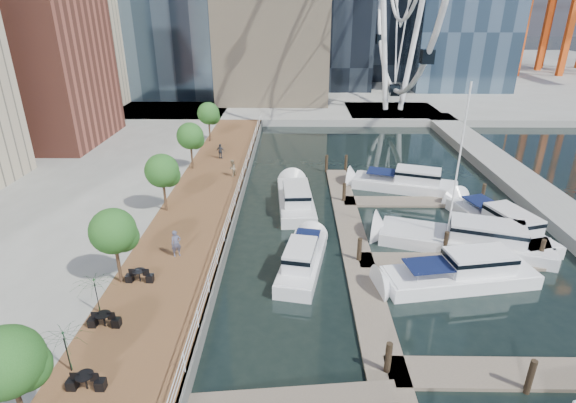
% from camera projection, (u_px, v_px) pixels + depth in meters
% --- Properties ---
extents(ground, '(520.00, 520.00, 0.00)m').
position_uv_depth(ground, '(320.00, 344.00, 22.78)').
color(ground, black).
rests_on(ground, ground).
extents(boardwalk, '(6.00, 60.00, 1.00)m').
position_uv_depth(boardwalk, '(200.00, 211.00, 36.45)').
color(boardwalk, brown).
rests_on(boardwalk, ground).
extents(seawall, '(0.25, 60.00, 1.00)m').
position_uv_depth(seawall, '(237.00, 211.00, 36.41)').
color(seawall, '#595954').
rests_on(seawall, ground).
extents(land_far, '(200.00, 114.00, 1.00)m').
position_uv_depth(land_far, '(300.00, 71.00, 116.13)').
color(land_far, gray).
rests_on(land_far, ground).
extents(breakwater, '(4.00, 60.00, 1.00)m').
position_uv_depth(breakwater, '(529.00, 190.00, 40.67)').
color(breakwater, gray).
rests_on(breakwater, ground).
extents(pier, '(14.00, 12.00, 1.00)m').
position_uv_depth(pier, '(392.00, 113.00, 70.09)').
color(pier, gray).
rests_on(pier, ground).
extents(railing, '(0.10, 60.00, 1.05)m').
position_uv_depth(railing, '(235.00, 199.00, 36.01)').
color(railing, white).
rests_on(railing, boardwalk).
extents(floating_docks, '(16.00, 34.00, 2.60)m').
position_uv_depth(floating_docks, '(426.00, 242.00, 31.64)').
color(floating_docks, '#6D6051').
rests_on(floating_docks, ground).
extents(street_trees, '(2.60, 42.60, 4.60)m').
position_uv_depth(street_trees, '(162.00, 171.00, 34.06)').
color(street_trees, '#3F2B1C').
rests_on(street_trees, ground).
extents(cafe_tables, '(2.50, 13.70, 0.74)m').
position_uv_depth(cafe_tables, '(96.00, 348.00, 20.53)').
color(cafe_tables, black).
rests_on(cafe_tables, ground).
extents(yacht_foreground, '(10.60, 4.46, 2.15)m').
position_uv_depth(yacht_foreground, '(458.00, 284.00, 27.72)').
color(yacht_foreground, white).
rests_on(yacht_foreground, ground).
extents(pedestrian_near, '(0.77, 0.69, 1.77)m').
position_uv_depth(pedestrian_near, '(176.00, 243.00, 28.55)').
color(pedestrian_near, '#484960').
rests_on(pedestrian_near, boardwalk).
extents(pedestrian_mid, '(0.80, 0.92, 1.59)m').
position_uv_depth(pedestrian_mid, '(232.00, 168.00, 42.20)').
color(pedestrian_mid, gray).
rests_on(pedestrian_mid, boardwalk).
extents(pedestrian_far, '(1.00, 0.64, 1.58)m').
position_uv_depth(pedestrian_far, '(221.00, 151.00, 47.13)').
color(pedestrian_far, '#31343D').
rests_on(pedestrian_far, boardwalk).
extents(moored_yachts, '(20.13, 32.23, 11.50)m').
position_uv_depth(moored_yachts, '(439.00, 243.00, 32.53)').
color(moored_yachts, silver).
rests_on(moored_yachts, ground).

